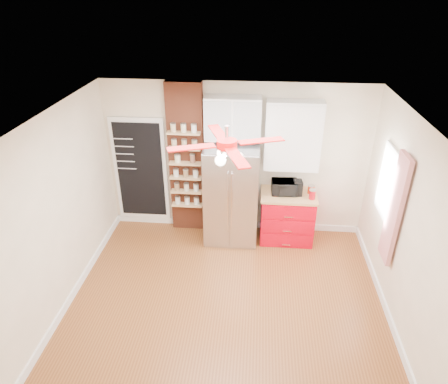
# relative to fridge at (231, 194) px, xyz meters

# --- Properties ---
(floor) EXTENTS (4.50, 4.50, 0.00)m
(floor) POSITION_rel_fridge_xyz_m (0.05, -1.63, -0.88)
(floor) COLOR brown
(floor) RESTS_ON ground
(ceiling) EXTENTS (4.50, 4.50, 0.00)m
(ceiling) POSITION_rel_fridge_xyz_m (0.05, -1.63, 1.83)
(ceiling) COLOR white
(ceiling) RESTS_ON wall_back
(wall_back) EXTENTS (4.50, 0.02, 2.70)m
(wall_back) POSITION_rel_fridge_xyz_m (0.05, 0.37, 0.48)
(wall_back) COLOR beige
(wall_back) RESTS_ON floor
(wall_front) EXTENTS (4.50, 0.02, 2.70)m
(wall_front) POSITION_rel_fridge_xyz_m (0.05, -3.63, 0.48)
(wall_front) COLOR beige
(wall_front) RESTS_ON floor
(wall_left) EXTENTS (0.02, 4.00, 2.70)m
(wall_left) POSITION_rel_fridge_xyz_m (-2.20, -1.63, 0.48)
(wall_left) COLOR beige
(wall_left) RESTS_ON floor
(wall_right) EXTENTS (0.02, 4.00, 2.70)m
(wall_right) POSITION_rel_fridge_xyz_m (2.30, -1.63, 0.48)
(wall_right) COLOR beige
(wall_right) RESTS_ON floor
(chalkboard) EXTENTS (0.95, 0.05, 1.95)m
(chalkboard) POSITION_rel_fridge_xyz_m (-1.65, 0.33, 0.23)
(chalkboard) COLOR white
(chalkboard) RESTS_ON wall_back
(brick_pillar) EXTENTS (0.60, 0.16, 2.70)m
(brick_pillar) POSITION_rel_fridge_xyz_m (-0.80, 0.29, 0.48)
(brick_pillar) COLOR brown
(brick_pillar) RESTS_ON floor
(fridge) EXTENTS (0.90, 0.70, 1.75)m
(fridge) POSITION_rel_fridge_xyz_m (0.00, 0.00, 0.00)
(fridge) COLOR silver
(fridge) RESTS_ON floor
(upper_glass_cabinet) EXTENTS (0.90, 0.35, 0.70)m
(upper_glass_cabinet) POSITION_rel_fridge_xyz_m (0.00, 0.20, 1.27)
(upper_glass_cabinet) COLOR white
(upper_glass_cabinet) RESTS_ON wall_back
(red_cabinet) EXTENTS (0.94, 0.64, 0.90)m
(red_cabinet) POSITION_rel_fridge_xyz_m (0.97, 0.05, -0.42)
(red_cabinet) COLOR #C60014
(red_cabinet) RESTS_ON floor
(upper_shelf_unit) EXTENTS (0.90, 0.30, 1.15)m
(upper_shelf_unit) POSITION_rel_fridge_xyz_m (0.97, 0.22, 1.00)
(upper_shelf_unit) COLOR white
(upper_shelf_unit) RESTS_ON wall_back
(window) EXTENTS (0.04, 0.75, 1.05)m
(window) POSITION_rel_fridge_xyz_m (2.28, -0.73, 0.68)
(window) COLOR white
(window) RESTS_ON wall_right
(curtain) EXTENTS (0.06, 0.40, 1.55)m
(curtain) POSITION_rel_fridge_xyz_m (2.23, -1.28, 0.57)
(curtain) COLOR red
(curtain) RESTS_ON wall_right
(ceiling_fan) EXTENTS (1.40, 1.40, 0.44)m
(ceiling_fan) POSITION_rel_fridge_xyz_m (0.05, -1.63, 1.55)
(ceiling_fan) COLOR silver
(ceiling_fan) RESTS_ON ceiling
(toaster_oven) EXTENTS (0.44, 0.31, 0.24)m
(toaster_oven) POSITION_rel_fridge_xyz_m (0.89, 0.07, 0.14)
(toaster_oven) COLOR black
(toaster_oven) RESTS_ON red_cabinet
(coffee_maker) EXTENTS (0.16, 0.20, 0.26)m
(coffee_maker) POSITION_rel_fridge_xyz_m (1.11, 0.05, 0.15)
(coffee_maker) COLOR black
(coffee_maker) RESTS_ON red_cabinet
(canister_left) EXTENTS (0.14, 0.14, 0.16)m
(canister_left) POSITION_rel_fridge_xyz_m (1.34, -0.08, 0.10)
(canister_left) COLOR #B30915
(canister_left) RESTS_ON red_cabinet
(canister_right) EXTENTS (0.13, 0.13, 0.13)m
(canister_right) POSITION_rel_fridge_xyz_m (1.34, 0.11, 0.09)
(canister_right) COLOR red
(canister_right) RESTS_ON red_cabinet
(pantry_jar_oats) EXTENTS (0.11, 0.11, 0.13)m
(pantry_jar_oats) POSITION_rel_fridge_xyz_m (-0.93, 0.15, 0.56)
(pantry_jar_oats) COLOR beige
(pantry_jar_oats) RESTS_ON brick_pillar
(pantry_jar_beans) EXTENTS (0.11, 0.11, 0.14)m
(pantry_jar_beans) POSITION_rel_fridge_xyz_m (-0.67, 0.16, 0.57)
(pantry_jar_beans) COLOR brown
(pantry_jar_beans) RESTS_ON brick_pillar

